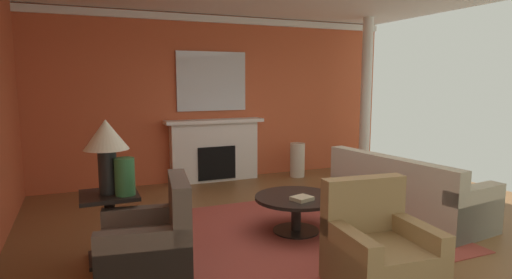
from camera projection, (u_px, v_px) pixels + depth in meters
name	position (u px, v px, depth m)	size (l,w,h in m)	color
ground_plane	(295.00, 231.00, 5.13)	(8.34, 8.34, 0.00)	brown
wall_fireplace	(216.00, 99.00, 7.76)	(7.02, 0.12, 2.99)	#C65633
crown_moulding	(216.00, 19.00, 7.49)	(7.02, 0.08, 0.12)	white
area_rug	(296.00, 232.00, 5.10)	(3.33, 2.78, 0.01)	#993D33
fireplace	(215.00, 152.00, 7.66)	(1.80, 0.35, 1.13)	white
mantel_mirror	(212.00, 81.00, 7.59)	(1.29, 0.04, 1.06)	silver
sofa	(405.00, 195.00, 5.65)	(1.16, 2.20, 0.85)	#BCB299
armchair_near_window	(150.00, 248.00, 3.84)	(0.91, 0.91, 0.95)	brown
armchair_facing_fireplace	(379.00, 256.00, 3.67)	(0.87, 0.87, 0.95)	#9E7A4C
coffee_table	(296.00, 205.00, 5.06)	(1.00, 1.00, 0.45)	black
side_table	(110.00, 222.00, 4.27)	(0.56, 0.56, 0.70)	black
table_lamp	(106.00, 142.00, 4.15)	(0.44, 0.44, 0.75)	black
vase_on_side_table	(125.00, 177.00, 4.15)	(0.20, 0.20, 0.37)	#33703D
vase_tall_corner	(297.00, 160.00, 8.02)	(0.28, 0.28, 0.65)	beige
book_red_cover	(302.00, 198.00, 4.86)	(0.23, 0.20, 0.04)	tan
column_white	(366.00, 98.00, 8.01)	(0.20, 0.20, 2.99)	white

